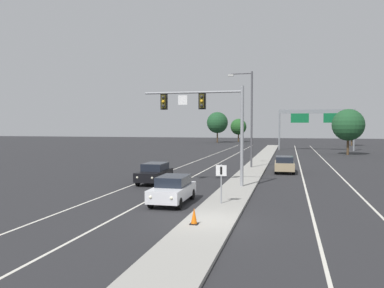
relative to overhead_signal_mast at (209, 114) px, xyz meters
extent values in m
plane|color=#28282B|center=(2.15, -10.69, -5.34)|extent=(260.00, 260.00, 0.00)
cube|color=#9E9B93|center=(2.15, 7.31, -5.26)|extent=(2.40, 110.00, 0.15)
cube|color=silver|center=(-2.55, 14.31, -5.34)|extent=(0.14, 100.00, 0.01)
cube|color=silver|center=(6.85, 14.31, -5.34)|extent=(0.14, 100.00, 0.01)
cube|color=silver|center=(-5.85, 14.31, -5.34)|extent=(0.14, 100.00, 0.01)
cube|color=silver|center=(10.15, 14.31, -5.34)|extent=(0.14, 100.00, 0.01)
cylinder|color=gray|center=(2.38, 0.01, -1.59)|extent=(0.24, 0.24, 7.20)
cylinder|color=gray|center=(-1.29, 0.01, 1.61)|extent=(7.34, 0.16, 0.16)
cube|color=black|center=(-0.55, 0.05, 0.96)|extent=(0.56, 0.06, 1.20)
cube|color=#38330F|center=(-0.55, 0.01, 0.96)|extent=(0.32, 0.32, 1.00)
sphere|color=#282828|center=(-0.55, -0.16, 1.28)|extent=(0.22, 0.22, 0.22)
sphere|color=#F2A819|center=(-0.55, -0.16, 0.96)|extent=(0.22, 0.22, 0.22)
sphere|color=#282828|center=(-0.55, -0.16, 0.64)|extent=(0.22, 0.22, 0.22)
cube|color=black|center=(-3.49, 0.05, 0.96)|extent=(0.56, 0.06, 1.20)
cube|color=#38330F|center=(-3.49, 0.01, 0.96)|extent=(0.32, 0.32, 1.00)
sphere|color=#282828|center=(-3.49, -0.16, 1.28)|extent=(0.22, 0.22, 0.22)
sphere|color=#F2A819|center=(-3.49, -0.16, 0.96)|extent=(0.22, 0.22, 0.22)
sphere|color=#282828|center=(-3.49, -0.16, 0.64)|extent=(0.22, 0.22, 0.22)
cube|color=white|center=(-2.02, -0.01, 1.06)|extent=(0.70, 0.04, 0.70)
cylinder|color=gray|center=(2.00, -6.60, -4.09)|extent=(0.08, 0.08, 2.20)
cube|color=white|center=(2.00, -6.63, -3.34)|extent=(0.60, 0.03, 0.60)
cube|color=black|center=(2.00, -6.65, -3.34)|extent=(0.12, 0.01, 0.44)
cylinder|color=#4C4C51|center=(1.83, 13.32, -0.19)|extent=(0.20, 0.20, 10.00)
cylinder|color=#4C4C51|center=(0.73, 13.32, 4.61)|extent=(2.20, 0.12, 0.12)
cube|color=#B7B7B2|center=(-0.37, 13.32, 4.46)|extent=(0.56, 0.28, 0.20)
cube|color=silver|center=(-0.86, -6.55, -4.67)|extent=(1.83, 4.41, 0.70)
cube|color=black|center=(-0.86, -6.33, -4.04)|extent=(1.60, 2.39, 0.56)
sphere|color=#EAE5C6|center=(-0.27, -8.73, -4.62)|extent=(0.18, 0.18, 0.18)
sphere|color=#EAE5C6|center=(-1.42, -8.74, -4.62)|extent=(0.18, 0.18, 0.18)
cylinder|color=black|center=(-0.05, -8.05, -5.02)|extent=(0.22, 0.64, 0.64)
cylinder|color=black|center=(-1.65, -8.06, -5.02)|extent=(0.22, 0.64, 0.64)
cylinder|color=black|center=(-0.07, -5.05, -5.02)|extent=(0.22, 0.64, 0.64)
cylinder|color=black|center=(-1.67, -5.06, -5.02)|extent=(0.22, 0.64, 0.64)
cube|color=black|center=(-4.53, 0.76, -4.67)|extent=(1.84, 4.42, 0.70)
cube|color=black|center=(-4.53, 0.98, -4.04)|extent=(1.61, 2.39, 0.56)
sphere|color=#EAE5C6|center=(-3.93, -1.41, -4.62)|extent=(0.18, 0.18, 0.18)
sphere|color=#EAE5C6|center=(-5.09, -1.42, -4.62)|extent=(0.18, 0.18, 0.18)
cylinder|color=black|center=(-3.72, -0.73, -5.02)|extent=(0.23, 0.64, 0.64)
cylinder|color=black|center=(-5.32, -0.75, -5.02)|extent=(0.23, 0.64, 0.64)
cylinder|color=black|center=(-3.75, 2.27, -5.02)|extent=(0.23, 0.64, 0.64)
cylinder|color=black|center=(-5.35, 2.25, -5.02)|extent=(0.23, 0.64, 0.64)
cube|color=tan|center=(5.24, 10.50, -4.67)|extent=(1.92, 4.45, 0.70)
cube|color=black|center=(5.25, 10.28, -4.04)|extent=(1.65, 2.42, 0.56)
sphere|color=#EAE5C6|center=(4.61, 12.66, -4.62)|extent=(0.18, 0.18, 0.18)
sphere|color=#EAE5C6|center=(5.76, 12.69, -4.62)|extent=(0.18, 0.18, 0.18)
cylinder|color=black|center=(4.40, 11.98, -5.02)|extent=(0.24, 0.65, 0.64)
cylinder|color=black|center=(6.00, 12.02, -5.02)|extent=(0.24, 0.65, 0.64)
cylinder|color=black|center=(4.48, 8.98, -5.02)|extent=(0.24, 0.65, 0.64)
cylinder|color=black|center=(6.08, 9.02, -5.02)|extent=(0.24, 0.65, 0.64)
cube|color=black|center=(1.64, -11.58, -5.17)|extent=(0.36, 0.36, 0.04)
cone|color=orange|center=(1.64, -11.58, -4.80)|extent=(0.28, 0.28, 0.70)
cylinder|color=gray|center=(3.85, 46.88, -1.59)|extent=(0.28, 0.28, 7.50)
cylinder|color=gray|center=(16.85, 46.88, -1.59)|extent=(0.28, 0.28, 7.50)
cube|color=gray|center=(10.35, 46.88, 1.76)|extent=(13.00, 0.36, 0.70)
cube|color=#0F6033|center=(7.49, 46.68, 0.56)|extent=(3.20, 0.08, 1.70)
cube|color=#0F6033|center=(13.21, 46.68, 0.56)|extent=(3.20, 0.08, 1.70)
cylinder|color=#4C3823|center=(-13.09, 76.19, -3.79)|extent=(0.36, 0.36, 3.09)
sphere|color=#1E4C28|center=(-13.09, 76.19, 0.01)|extent=(5.65, 5.65, 5.65)
cylinder|color=#4C3823|center=(19.35, 66.94, -4.27)|extent=(0.36, 0.36, 2.15)
sphere|color=#2D6B2D|center=(19.35, 66.94, -1.62)|extent=(3.92, 3.92, 3.92)
cylinder|color=#4C3823|center=(-8.20, 82.36, -4.12)|extent=(0.36, 0.36, 2.44)
sphere|color=#235623|center=(-8.20, 82.36, -1.11)|extent=(4.47, 4.47, 4.47)
cylinder|color=#4C3823|center=(14.46, 36.60, -4.00)|extent=(0.36, 0.36, 2.68)
sphere|color=#1E4C28|center=(14.46, 36.60, -0.70)|extent=(4.90, 4.90, 4.90)
camera|label=1|loc=(5.68, -28.38, -0.84)|focal=37.06mm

